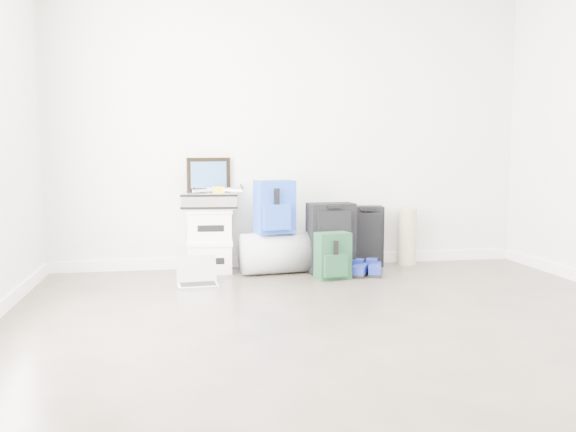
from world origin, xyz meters
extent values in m
plane|color=#3D352C|center=(0.00, 0.00, 0.00)|extent=(5.00, 5.00, 0.00)
cube|color=silver|center=(0.00, 2.50, 1.35)|extent=(4.50, 0.02, 2.70)
cube|color=white|center=(0.00, 2.49, 0.05)|extent=(4.50, 0.02, 0.10)
cube|color=white|center=(-0.79, 2.30, 0.13)|extent=(0.41, 0.34, 0.25)
cube|color=white|center=(-0.79, 2.30, 0.27)|extent=(0.43, 0.36, 0.04)
cube|color=white|center=(-0.79, 2.30, 0.42)|extent=(0.41, 0.34, 0.25)
cube|color=white|center=(-0.79, 2.30, 0.57)|extent=(0.43, 0.36, 0.04)
cube|color=#B2B2B7|center=(-0.79, 2.30, 0.66)|extent=(0.51, 0.39, 0.14)
cube|color=black|center=(-0.79, 2.40, 0.88)|extent=(0.40, 0.16, 0.31)
cube|color=#2855A2|center=(-0.79, 2.38, 0.88)|extent=(0.33, 0.12, 0.24)
cube|color=yellow|center=(-0.71, 2.28, 0.75)|extent=(0.12, 0.12, 0.05)
cube|color=white|center=(-0.59, 2.38, 0.75)|extent=(0.24, 0.22, 0.02)
cube|color=white|center=(-0.81, 2.39, 0.75)|extent=(0.22, 0.24, 0.02)
cube|color=white|center=(-0.82, 2.18, 0.75)|extent=(0.24, 0.22, 0.02)
cube|color=white|center=(-0.61, 2.16, 0.75)|extent=(0.22, 0.24, 0.02)
cylinder|color=#9899A0|center=(-0.22, 2.13, 0.18)|extent=(0.64, 0.44, 0.37)
cube|color=#1B4FB3|center=(-0.22, 2.11, 0.60)|extent=(0.37, 0.27, 0.47)
cube|color=#1B4FB3|center=(-0.22, 2.00, 0.52)|extent=(0.25, 0.12, 0.22)
cube|color=black|center=(0.28, 2.08, 0.32)|extent=(0.42, 0.27, 0.63)
cube|color=black|center=(0.28, 1.95, 0.32)|extent=(0.31, 0.05, 0.51)
cube|color=black|center=(0.28, 1.96, 0.61)|extent=(0.12, 0.03, 0.03)
cube|color=#13341F|center=(0.24, 1.82, 0.20)|extent=(0.31, 0.22, 0.40)
cube|color=#13341F|center=(0.24, 1.72, 0.13)|extent=(0.22, 0.10, 0.19)
cube|color=black|center=(0.68, 2.37, 0.29)|extent=(0.39, 0.26, 0.57)
cube|color=black|center=(0.68, 2.25, 0.29)|extent=(0.28, 0.07, 0.46)
cube|color=black|center=(0.68, 2.26, 0.55)|extent=(0.13, 0.04, 0.03)
cube|color=black|center=(0.51, 1.90, 0.01)|extent=(0.24, 0.31, 0.03)
cube|color=#1B2DA6|center=(0.51, 1.90, 0.06)|extent=(0.23, 0.30, 0.07)
cube|color=black|center=(0.64, 1.90, 0.01)|extent=(0.20, 0.32, 0.03)
cube|color=#1B2DA6|center=(0.64, 1.90, 0.06)|extent=(0.19, 0.30, 0.07)
cylinder|color=gray|center=(1.11, 2.36, 0.27)|extent=(0.18, 0.18, 0.54)
cube|color=silver|center=(-0.92, 1.73, 0.01)|extent=(0.34, 0.25, 0.02)
cube|color=black|center=(-0.92, 1.73, 0.02)|extent=(0.29, 0.17, 0.00)
cube|color=black|center=(-0.93, 1.84, 0.12)|extent=(0.33, 0.04, 0.22)
camera|label=1|loc=(-1.03, -3.21, 1.09)|focal=38.00mm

